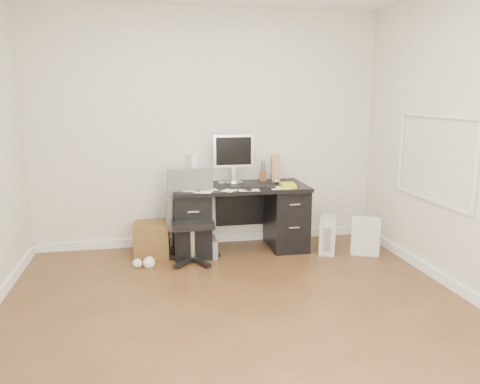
% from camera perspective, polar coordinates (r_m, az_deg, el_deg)
% --- Properties ---
extents(ground, '(4.00, 4.00, 0.00)m').
position_cam_1_polar(ground, '(3.86, 0.26, -15.05)').
color(ground, '#492E17').
rests_on(ground, ground).
extents(room_shell, '(4.02, 4.02, 2.71)m').
position_cam_1_polar(room_shell, '(3.48, 0.72, 10.37)').
color(room_shell, beige).
rests_on(room_shell, ground).
extents(desk, '(1.50, 0.70, 0.75)m').
position_cam_1_polar(desk, '(5.30, -0.06, -2.93)').
color(desk, black).
rests_on(desk, ground).
extents(loose_papers, '(1.10, 0.60, 0.00)m').
position_cam_1_polar(loose_papers, '(5.14, -2.14, 0.62)').
color(loose_papers, silver).
rests_on(loose_papers, desk).
extents(lcd_monitor, '(0.46, 0.28, 0.57)m').
position_cam_1_polar(lcd_monitor, '(5.28, -0.81, 4.05)').
color(lcd_monitor, silver).
rests_on(lcd_monitor, desk).
extents(keyboard, '(0.52, 0.22, 0.03)m').
position_cam_1_polar(keyboard, '(5.10, 1.44, 0.70)').
color(keyboard, black).
rests_on(keyboard, desk).
extents(computer_mouse, '(0.06, 0.06, 0.06)m').
position_cam_1_polar(computer_mouse, '(5.33, 4.42, 1.30)').
color(computer_mouse, silver).
rests_on(computer_mouse, desk).
extents(travel_mug, '(0.09, 0.09, 0.19)m').
position_cam_1_polar(travel_mug, '(5.10, -5.94, 1.54)').
color(travel_mug, navy).
rests_on(travel_mug, desk).
extents(white_binder, '(0.18, 0.31, 0.34)m').
position_cam_1_polar(white_binder, '(5.34, -5.92, 2.82)').
color(white_binder, white).
rests_on(white_binder, desk).
extents(magazine_file, '(0.18, 0.27, 0.29)m').
position_cam_1_polar(magazine_file, '(5.54, 4.39, 2.95)').
color(magazine_file, '#9B6E4B').
rests_on(magazine_file, desk).
extents(pen_cup, '(0.12, 0.12, 0.24)m').
position_cam_1_polar(pen_cup, '(5.50, 2.86, 2.59)').
color(pen_cup, brown).
rests_on(pen_cup, desk).
extents(yellow_book, '(0.20, 0.24, 0.04)m').
position_cam_1_polar(yellow_book, '(5.17, 5.95, 0.83)').
color(yellow_book, yellow).
rests_on(yellow_book, desk).
extents(paper_remote, '(0.23, 0.19, 0.02)m').
position_cam_1_polar(paper_remote, '(4.98, 1.08, 0.36)').
color(paper_remote, silver).
rests_on(paper_remote, desk).
extents(office_chair, '(0.55, 0.55, 0.97)m').
position_cam_1_polar(office_chair, '(4.92, -5.86, -3.12)').
color(office_chair, '#494B49').
rests_on(office_chair, ground).
extents(pc_tower, '(0.31, 0.43, 0.39)m').
position_cam_1_polar(pc_tower, '(5.40, 10.62, -5.10)').
color(pc_tower, '#AAA399').
rests_on(pc_tower, ground).
extents(shopping_bag, '(0.37, 0.32, 0.42)m').
position_cam_1_polar(shopping_bag, '(5.38, 15.03, -5.22)').
color(shopping_bag, silver).
rests_on(shopping_bag, ground).
extents(wicker_basket, '(0.40, 0.40, 0.37)m').
position_cam_1_polar(wicker_basket, '(5.25, -10.68, -5.70)').
color(wicker_basket, '#523418').
rests_on(wicker_basket, ground).
extents(desk_printer, '(0.35, 0.29, 0.20)m').
position_cam_1_polar(desk_printer, '(5.17, -4.80, -6.81)').
color(desk_printer, slate).
rests_on(desk_printer, ground).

